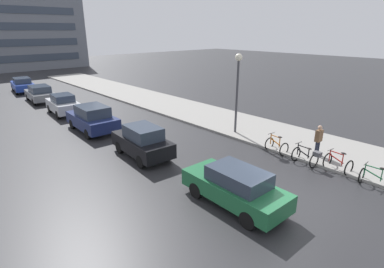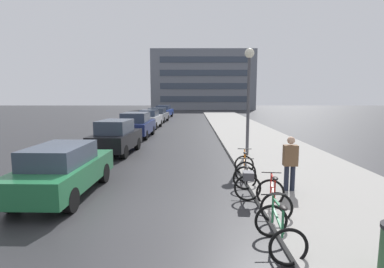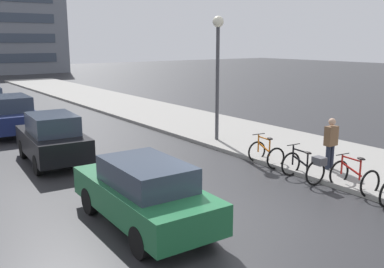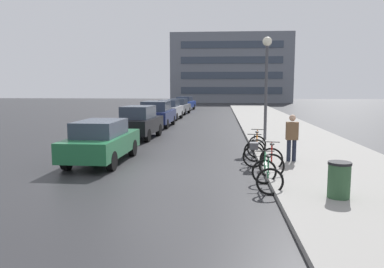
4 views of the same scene
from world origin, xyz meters
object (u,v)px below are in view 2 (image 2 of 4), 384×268
object	(u,v)px
bicycle_farthest	(244,167)
car_black	(115,137)
bicycle_third	(246,180)
car_silver	(148,119)
car_navy	(135,125)
streetlamp	(248,82)
car_blue	(163,111)
pedestrian	(289,162)
bicycle_nearest	(278,230)
car_green	(62,170)
car_grey	(157,115)
bicycle_second	(272,198)

from	to	relation	value
bicycle_farthest	car_black	bearing A→B (deg)	142.02
bicycle_third	car_silver	world-z (taller)	car_silver
car_navy	streetlamp	size ratio (longest dim) A/B	0.87
car_black	streetlamp	world-z (taller)	streetlamp
car_blue	pedestrian	world-z (taller)	pedestrian
car_navy	streetlamp	xyz separation A→B (m)	(6.40, -6.66, 2.62)
bicycle_nearest	car_green	distance (m)	6.25
bicycle_third	bicycle_farthest	bearing A→B (deg)	81.63
bicycle_farthest	car_silver	size ratio (longest dim) A/B	0.30
car_black	pedestrian	world-z (taller)	pedestrian
car_black	car_silver	distance (m)	11.23
car_grey	car_silver	bearing A→B (deg)	-90.55
car_black	streetlamp	bearing A→B (deg)	-8.18
bicycle_second	car_grey	xyz separation A→B (m)	(-5.65, 24.69, 0.36)
car_grey	car_blue	world-z (taller)	car_blue
bicycle_nearest	car_blue	xyz separation A→B (m)	(-5.23, 32.47, 0.39)
car_silver	streetlamp	size ratio (longest dim) A/B	0.78
car_blue	car_silver	bearing A→B (deg)	-90.59
bicycle_third	streetlamp	distance (m)	6.24
bicycle_farthest	pedestrian	world-z (taller)	pedestrian
bicycle_nearest	car_grey	xyz separation A→B (m)	(-5.30, 26.40, 0.38)
bicycle_farthest	car_silver	distance (m)	16.59
car_silver	pedestrian	distance (m)	18.58
car_blue	streetlamp	xyz separation A→B (m)	(6.16, -24.08, 2.70)
bicycle_farthest	car_black	world-z (taller)	car_black
car_green	car_grey	bearing A→B (deg)	89.74
car_blue	car_navy	bearing A→B (deg)	-90.79
bicycle_third	car_green	distance (m)	5.34
car_green	car_navy	xyz separation A→B (m)	(-0.07, 11.94, 0.08)
pedestrian	bicycle_third	bearing A→B (deg)	-173.53
bicycle_third	bicycle_farthest	distance (m)	1.92
car_green	pedestrian	size ratio (longest dim) A/B	2.43
bicycle_second	car_black	distance (m)	9.54
bicycle_nearest	car_navy	distance (m)	16.02
bicycle_second	bicycle_third	bearing A→B (deg)	107.93
bicycle_third	pedestrian	distance (m)	1.38
car_navy	car_blue	size ratio (longest dim) A/B	0.99
car_silver	bicycle_second	bearing A→B (deg)	-73.14
car_green	car_black	xyz separation A→B (m)	(-0.01, 6.19, 0.07)
car_silver	car_blue	distance (m)	11.94
car_navy	pedestrian	distance (m)	13.65
bicycle_nearest	bicycle_farthest	size ratio (longest dim) A/B	1.00
car_green	car_grey	distance (m)	23.30
car_blue	streetlamp	distance (m)	25.00
car_black	car_blue	xyz separation A→B (m)	(0.18, 23.17, -0.06)
bicycle_nearest	bicycle_third	bearing A→B (deg)	91.38
car_blue	pedestrian	bearing A→B (deg)	-77.60
bicycle_nearest	car_grey	distance (m)	26.93
streetlamp	car_blue	bearing A→B (deg)	104.35
car_silver	streetlamp	world-z (taller)	streetlamp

